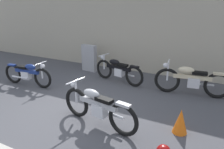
{
  "coord_description": "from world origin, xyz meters",
  "views": [
    {
      "loc": [
        3.35,
        -3.94,
        2.67
      ],
      "look_at": [
        0.42,
        1.7,
        0.55
      ],
      "focal_mm": 34.34,
      "sensor_mm": 36.0,
      "label": 1
    }
  ],
  "objects_px": {
    "motorcycle_cream": "(191,80)",
    "motorcycle_silver": "(97,107)",
    "motorcycle_blue": "(28,74)",
    "stone_marker": "(89,58)",
    "motorcycle_black": "(118,70)",
    "traffic_cone": "(180,121)"
  },
  "relations": [
    {
      "from": "motorcycle_blue",
      "to": "motorcycle_cream",
      "type": "height_order",
      "value": "motorcycle_cream"
    },
    {
      "from": "motorcycle_blue",
      "to": "motorcycle_black",
      "type": "relative_size",
      "value": 0.97
    },
    {
      "from": "motorcycle_blue",
      "to": "motorcycle_silver",
      "type": "xyz_separation_m",
      "value": [
        3.37,
        -1.05,
        0.04
      ]
    },
    {
      "from": "stone_marker",
      "to": "motorcycle_silver",
      "type": "height_order",
      "value": "stone_marker"
    },
    {
      "from": "motorcycle_cream",
      "to": "motorcycle_black",
      "type": "bearing_deg",
      "value": -8.68
    },
    {
      "from": "stone_marker",
      "to": "motorcycle_cream",
      "type": "relative_size",
      "value": 0.49
    },
    {
      "from": "motorcycle_black",
      "to": "motorcycle_cream",
      "type": "bearing_deg",
      "value": -169.09
    },
    {
      "from": "traffic_cone",
      "to": "motorcycle_blue",
      "type": "distance_m",
      "value": 5.14
    },
    {
      "from": "traffic_cone",
      "to": "motorcycle_black",
      "type": "relative_size",
      "value": 0.27
    },
    {
      "from": "stone_marker",
      "to": "motorcycle_silver",
      "type": "relative_size",
      "value": 0.51
    },
    {
      "from": "traffic_cone",
      "to": "motorcycle_blue",
      "type": "bearing_deg",
      "value": 174.32
    },
    {
      "from": "traffic_cone",
      "to": "motorcycle_silver",
      "type": "xyz_separation_m",
      "value": [
        -1.74,
        -0.54,
        0.18
      ]
    },
    {
      "from": "motorcycle_black",
      "to": "motorcycle_silver",
      "type": "xyz_separation_m",
      "value": [
        0.82,
        -2.76,
        0.02
      ]
    },
    {
      "from": "stone_marker",
      "to": "motorcycle_blue",
      "type": "relative_size",
      "value": 0.56
    },
    {
      "from": "stone_marker",
      "to": "traffic_cone",
      "type": "relative_size",
      "value": 1.96
    },
    {
      "from": "motorcycle_blue",
      "to": "traffic_cone",
      "type": "bearing_deg",
      "value": -10.92
    },
    {
      "from": "motorcycle_silver",
      "to": "motorcycle_black",
      "type": "bearing_deg",
      "value": -63.88
    },
    {
      "from": "traffic_cone",
      "to": "motorcycle_black",
      "type": "height_order",
      "value": "motorcycle_black"
    },
    {
      "from": "motorcycle_cream",
      "to": "motorcycle_silver",
      "type": "bearing_deg",
      "value": 50.99
    },
    {
      "from": "motorcycle_blue",
      "to": "motorcycle_silver",
      "type": "relative_size",
      "value": 0.93
    },
    {
      "from": "motorcycle_black",
      "to": "motorcycle_cream",
      "type": "height_order",
      "value": "motorcycle_cream"
    },
    {
      "from": "motorcycle_black",
      "to": "motorcycle_cream",
      "type": "relative_size",
      "value": 0.91
    }
  ]
}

